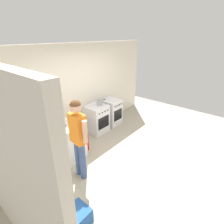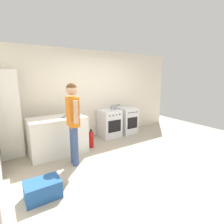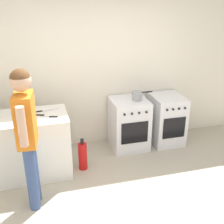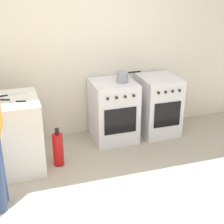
{
  "view_description": "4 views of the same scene",
  "coord_description": "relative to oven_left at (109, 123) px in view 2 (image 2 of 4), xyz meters",
  "views": [
    {
      "loc": [
        -3.02,
        -1.87,
        2.79
      ],
      "look_at": [
        0.02,
        0.68,
        1.02
      ],
      "focal_mm": 28.0,
      "sensor_mm": 36.0,
      "label": 1
    },
    {
      "loc": [
        -2.46,
        -2.86,
        1.85
      ],
      "look_at": [
        -0.14,
        0.68,
        0.99
      ],
      "focal_mm": 28.0,
      "sensor_mm": 36.0,
      "label": 2
    },
    {
      "loc": [
        -1.02,
        -2.47,
        2.42
      ],
      "look_at": [
        -0.15,
        0.81,
        1.0
      ],
      "focal_mm": 45.0,
      "sensor_mm": 36.0,
      "label": 3
    },
    {
      "loc": [
        -1.01,
        -2.61,
        2.31
      ],
      "look_at": [
        0.04,
        0.69,
        0.81
      ],
      "focal_mm": 55.0,
      "sensor_mm": 36.0,
      "label": 4
    }
  ],
  "objects": [
    {
      "name": "back_wall",
      "position": [
        -0.35,
        0.37,
        0.87
      ],
      "size": [
        6.0,
        0.1,
        2.6
      ],
      "primitive_type": "cube",
      "color": "silver",
      "rests_on": "ground"
    },
    {
      "name": "larder_cabinet",
      "position": [
        -2.65,
        0.1,
        0.57
      ],
      "size": [
        0.48,
        0.44,
        2.0
      ],
      "primitive_type": "cube",
      "color": "silver",
      "rests_on": "ground"
    },
    {
      "name": "knife_bread",
      "position": [
        -1.33,
        -0.25,
        0.48
      ],
      "size": [
        0.35,
        0.08,
        0.01
      ],
      "color": "silver",
      "rests_on": "counter_unit"
    },
    {
      "name": "oven_left",
      "position": [
        0.0,
        0.0,
        0.0
      ],
      "size": [
        0.59,
        0.62,
        0.85
      ],
      "color": "silver",
      "rests_on": "ground"
    },
    {
      "name": "oven_right",
      "position": [
        0.68,
        -0.0,
        -0.0
      ],
      "size": [
        0.52,
        0.62,
        0.85
      ],
      "color": "silver",
      "rests_on": "ground"
    },
    {
      "name": "pot",
      "position": [
        0.11,
        -0.05,
        0.5
      ],
      "size": [
        0.34,
        0.16,
        0.15
      ],
      "color": "gray",
      "rests_on": "oven_left"
    },
    {
      "name": "person",
      "position": [
        -1.57,
        -1.09,
        0.62
      ],
      "size": [
        0.24,
        0.57,
        1.73
      ],
      "color": "#384C7A",
      "rests_on": "ground"
    },
    {
      "name": "ground_plane",
      "position": [
        -0.35,
        -1.58,
        -0.43
      ],
      "size": [
        8.0,
        8.0,
        0.0
      ],
      "primitive_type": "plane",
      "color": "#ADA38E"
    },
    {
      "name": "fire_extinguisher",
      "position": [
        -0.87,
        -0.48,
        -0.21
      ],
      "size": [
        0.13,
        0.13,
        0.5
      ],
      "color": "red",
      "rests_on": "ground"
    },
    {
      "name": "knife_carving",
      "position": [
        -1.34,
        -0.48,
        0.48
      ],
      "size": [
        0.33,
        0.12,
        0.01
      ],
      "color": "silver",
      "rests_on": "counter_unit"
    },
    {
      "name": "recycling_crate_lower",
      "position": [
        -2.38,
        -1.84,
        -0.29
      ],
      "size": [
        0.52,
        0.36,
        0.28
      ],
      "primitive_type": "cube",
      "color": "#235193",
      "rests_on": "ground"
    },
    {
      "name": "knife_chef",
      "position": [
        -1.66,
        -0.51,
        0.48
      ],
      "size": [
        0.31,
        0.12,
        0.01
      ],
      "color": "silver",
      "rests_on": "counter_unit"
    },
    {
      "name": "knife_utility",
      "position": [
        -1.47,
        -0.38,
        0.48
      ],
      "size": [
        0.25,
        0.11,
        0.01
      ],
      "color": "silver",
      "rests_on": "counter_unit"
    },
    {
      "name": "counter_unit",
      "position": [
        -1.7,
        -0.38,
        0.02
      ],
      "size": [
        1.3,
        0.7,
        0.9
      ],
      "primitive_type": "cube",
      "color": "silver",
      "rests_on": "ground"
    }
  ]
}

